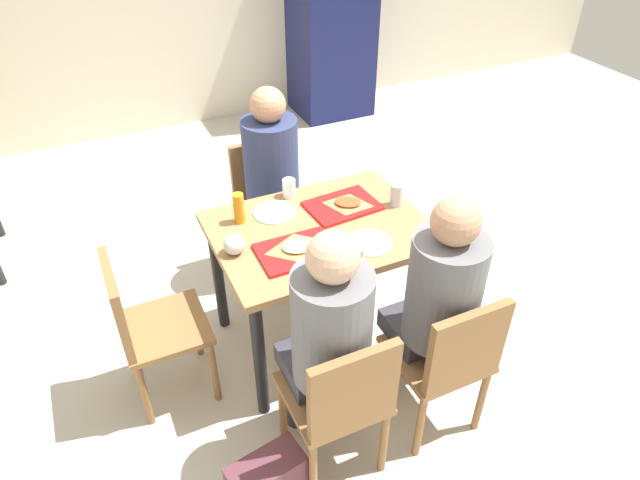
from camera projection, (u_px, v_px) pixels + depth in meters
ground_plane at (320, 338)px, 3.27m from camera, size 10.00×10.00×0.02m
main_table at (320, 246)px, 2.88m from camera, size 1.05×0.79×0.77m
chair_near_left at (342, 398)px, 2.32m from camera, size 0.40×0.40×0.84m
chair_near_right at (449, 357)px, 2.50m from camera, size 0.40×0.40×0.84m
chair_far_side at (268, 199)px, 3.54m from camera, size 0.40×0.40×0.84m
chair_left_end at (145, 323)px, 2.67m from camera, size 0.40×0.40×0.84m
person_in_red at (328, 333)px, 2.27m from camera, size 0.32×0.42×1.25m
person_in_brown_jacket at (437, 296)px, 2.45m from camera, size 0.32×0.42×1.25m
person_far_side at (274, 175)px, 3.29m from camera, size 0.32×0.42×1.25m
tray_red_near at (297, 251)px, 2.64m from camera, size 0.36×0.26×0.02m
tray_red_far at (342, 206)px, 2.95m from camera, size 0.38×0.29×0.02m
paper_plate_center at (274, 212)px, 2.91m from camera, size 0.22×0.22×0.01m
paper_plate_near_edge at (369, 243)px, 2.70m from camera, size 0.22×0.22×0.01m
pizza_slice_a at (300, 247)px, 2.64m from camera, size 0.26×0.20×0.02m
pizza_slice_b at (348, 203)px, 2.94m from camera, size 0.24×0.23×0.02m
plastic_cup_a at (289, 188)px, 3.02m from camera, size 0.07×0.07×0.10m
plastic_cup_b at (357, 256)px, 2.54m from camera, size 0.07×0.07×0.10m
soda_can at (397, 195)px, 2.94m from camera, size 0.07×0.07×0.12m
condiment_bottle at (239, 208)px, 2.80m from camera, size 0.06×0.06×0.16m
foil_bundle at (234, 244)px, 2.61m from camera, size 0.10×0.10×0.10m
drink_fridge at (331, 14)px, 5.27m from camera, size 0.70×0.60×1.90m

